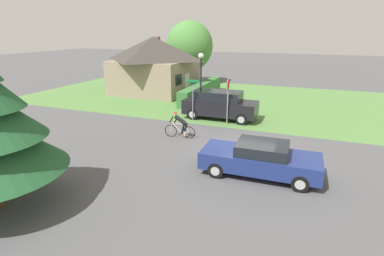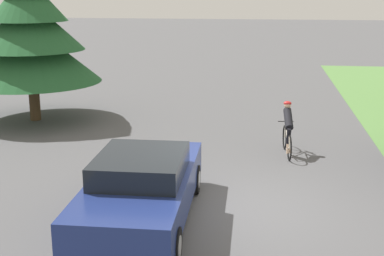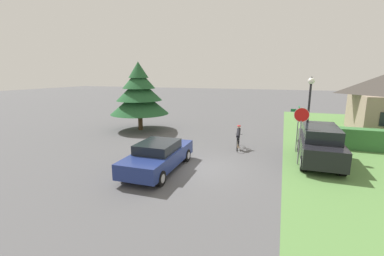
{
  "view_description": "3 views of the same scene",
  "coord_description": "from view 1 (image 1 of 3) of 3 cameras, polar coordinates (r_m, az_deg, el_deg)",
  "views": [
    {
      "loc": [
        -13.26,
        -2.42,
        5.7
      ],
      "look_at": [
        -0.55,
        2.57,
        1.25
      ],
      "focal_mm": 28.0,
      "sensor_mm": 36.0,
      "label": 1
    },
    {
      "loc": [
        0.49,
        -10.5,
        4.5
      ],
      "look_at": [
        -1.18,
        1.82,
        1.23
      ],
      "focal_mm": 50.0,
      "sensor_mm": 36.0,
      "label": 2
    },
    {
      "loc": [
        3.66,
        -11.42,
        4.55
      ],
      "look_at": [
        -1.0,
        1.64,
        1.63
      ],
      "focal_mm": 24.0,
      "sensor_mm": 36.0,
      "label": 3
    }
  ],
  "objects": [
    {
      "name": "street_name_sign",
      "position": [
        19.49,
        0.15,
        6.77
      ],
      "size": [
        0.9,
        0.9,
        2.72
      ],
      "color": "gray",
      "rests_on": "ground"
    },
    {
      "name": "street_lamp",
      "position": [
        19.6,
        1.7,
        10.33
      ],
      "size": [
        0.35,
        0.35,
        4.43
      ],
      "color": "black",
      "rests_on": "ground"
    },
    {
      "name": "cyclist",
      "position": [
        16.57,
        -2.3,
        0.52
      ],
      "size": [
        0.44,
        1.78,
        1.47
      ],
      "rotation": [
        0.0,
        0.0,
        1.66
      ],
      "color": "black",
      "rests_on": "ground"
    },
    {
      "name": "grass_verge_right",
      "position": [
        26.52,
        6.99,
        5.53
      ],
      "size": [
        16.0,
        36.0,
        0.01
      ],
      "primitive_type": "cube",
      "color": "#568442",
      "rests_on": "ground"
    },
    {
      "name": "deciduous_tree_right",
      "position": [
        33.78,
        -0.49,
        15.34
      ],
      "size": [
        5.07,
        5.07,
        6.76
      ],
      "color": "#4C3823",
      "rests_on": "ground"
    },
    {
      "name": "cottage_house",
      "position": [
        28.95,
        -7.25,
        11.95
      ],
      "size": [
        7.0,
        7.53,
        5.18
      ],
      "rotation": [
        0.0,
        0.0,
        -0.03
      ],
      "color": "gray",
      "rests_on": "ground"
    },
    {
      "name": "stop_sign",
      "position": [
        18.76,
        6.87,
        6.78
      ],
      "size": [
        0.72,
        0.07,
        2.93
      ],
      "rotation": [
        0.0,
        0.0,
        3.19
      ],
      "color": "gray",
      "rests_on": "ground"
    },
    {
      "name": "ground_plane",
      "position": [
        14.63,
        10.27,
        -5.18
      ],
      "size": [
        140.0,
        140.0,
        0.0
      ],
      "primitive_type": "plane",
      "color": "#515154"
    },
    {
      "name": "sedan_left_lane",
      "position": [
        12.59,
        12.86,
        -5.78
      ],
      "size": [
        2.02,
        4.79,
        1.41
      ],
      "rotation": [
        0.0,
        0.0,
        1.59
      ],
      "color": "navy",
      "rests_on": "ground"
    },
    {
      "name": "hedge_row",
      "position": [
        26.55,
        1.81,
        7.08
      ],
      "size": [
        8.7,
        0.9,
        1.3
      ],
      "primitive_type": "cube",
      "color": "#387038",
      "rests_on": "ground"
    },
    {
      "name": "parked_suv_right",
      "position": [
        20.19,
        5.27,
        4.43
      ],
      "size": [
        1.96,
        4.87,
        1.89
      ],
      "rotation": [
        0.0,
        0.0,
        1.57
      ],
      "color": "black",
      "rests_on": "ground"
    }
  ]
}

